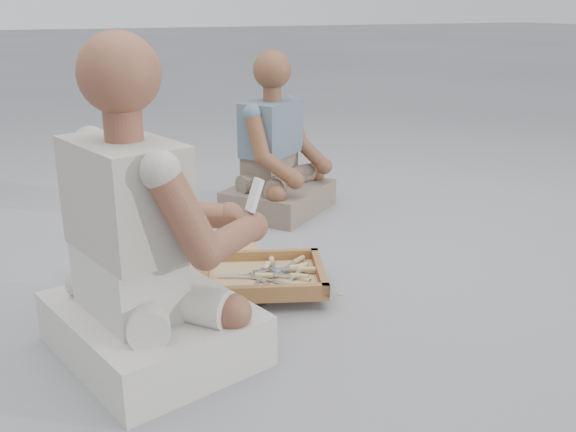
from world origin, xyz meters
name	(u,v)px	position (x,y,z in m)	size (l,w,h in m)	color
ground	(310,299)	(0.00, 0.00, 0.00)	(60.00, 60.00, 0.00)	gray
carved_panel	(198,275)	(-0.34, 0.35, 0.02)	(0.67, 0.45, 0.04)	olive
tool_tray	(263,277)	(-0.14, 0.14, 0.07)	(0.58, 0.53, 0.06)	brown
chisel_0	(265,269)	(-0.11, 0.18, 0.08)	(0.14, 0.19, 0.02)	white
chisel_1	(297,278)	(-0.02, 0.06, 0.07)	(0.13, 0.20, 0.02)	white
chisel_2	(301,270)	(0.01, 0.11, 0.08)	(0.17, 0.16, 0.02)	white
chisel_3	(302,269)	(0.01, 0.10, 0.08)	(0.20, 0.12, 0.02)	white
chisel_4	(296,262)	(0.03, 0.19, 0.08)	(0.20, 0.13, 0.02)	white
chisel_5	(293,268)	(0.00, 0.16, 0.07)	(0.22, 0.07, 0.02)	white
chisel_6	(272,261)	(-0.05, 0.25, 0.08)	(0.08, 0.22, 0.02)	white
chisel_7	(273,287)	(-0.15, 0.02, 0.07)	(0.06, 0.22, 0.02)	white
chisel_8	(259,275)	(-0.16, 0.12, 0.08)	(0.20, 0.12, 0.02)	white
chisel_9	(294,276)	(-0.04, 0.07, 0.08)	(0.19, 0.14, 0.02)	white
chisel_10	(293,268)	(-0.01, 0.13, 0.09)	(0.22, 0.06, 0.02)	white
chisel_11	(289,284)	(-0.08, 0.01, 0.08)	(0.16, 0.18, 0.02)	white
wood_chip_0	(263,301)	(-0.18, 0.06, 0.00)	(0.02, 0.01, 0.00)	tan
wood_chip_1	(233,275)	(-0.19, 0.34, 0.00)	(0.02, 0.01, 0.00)	tan
wood_chip_2	(299,248)	(0.20, 0.51, 0.00)	(0.02, 0.01, 0.00)	tan
wood_chip_3	(301,273)	(0.08, 0.24, 0.00)	(0.02, 0.01, 0.00)	tan
wood_chip_4	(264,296)	(-0.15, 0.10, 0.00)	(0.02, 0.01, 0.00)	tan
wood_chip_5	(179,300)	(-0.46, 0.20, 0.00)	(0.02, 0.01, 0.00)	tan
wood_chip_6	(176,278)	(-0.42, 0.41, 0.00)	(0.02, 0.01, 0.00)	tan
wood_chip_7	(193,269)	(-0.33, 0.48, 0.00)	(0.02, 0.01, 0.00)	tan
wood_chip_8	(179,303)	(-0.47, 0.18, 0.00)	(0.02, 0.01, 0.00)	tan
wood_chip_9	(168,269)	(-0.43, 0.51, 0.00)	(0.02, 0.01, 0.00)	tan
wood_chip_10	(341,294)	(0.13, -0.01, 0.00)	(0.02, 0.01, 0.00)	tan
wood_chip_11	(171,273)	(-0.42, 0.47, 0.00)	(0.02, 0.01, 0.00)	tan
wood_chip_12	(160,270)	(-0.46, 0.52, 0.00)	(0.02, 0.01, 0.00)	tan
wood_chip_13	(287,252)	(0.12, 0.49, 0.00)	(0.02, 0.01, 0.00)	tan
craftsman	(146,253)	(-0.65, -0.13, 0.35)	(0.75, 0.76, 1.02)	#BCB6AE
companion	(277,160)	(0.34, 1.08, 0.29)	(0.71, 0.68, 0.86)	#746353
mobile_phone	(255,195)	(-0.26, -0.10, 0.48)	(0.06, 0.05, 0.11)	silver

